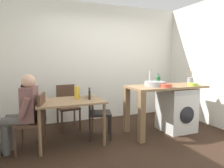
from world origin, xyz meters
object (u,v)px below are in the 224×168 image
object	(u,v)px
dining_table	(70,106)
vase	(77,93)
mixing_bowl	(166,85)
washing_machine	(176,109)
utensil_crock	(190,81)
seated_person	(24,109)
bottle_tall_green	(158,80)
colander	(193,84)
chair_opposite	(96,110)
chair_person_seat	(35,119)
chair_spare_by_wall	(67,104)

from	to	relation	value
dining_table	vase	world-z (taller)	vase
mixing_bowl	vase	bearing A→B (deg)	163.56
washing_machine	utensil_crock	world-z (taller)	utensil_crock
seated_person	vase	bearing A→B (deg)	-63.02
bottle_tall_green	mixing_bowl	size ratio (longest dim) A/B	0.93
mixing_bowl	vase	distance (m)	1.60
bottle_tall_green	utensil_crock	size ratio (longest dim) A/B	0.70
washing_machine	colander	distance (m)	0.59
washing_machine	vase	world-z (taller)	vase
washing_machine	seated_person	bearing A→B (deg)	178.45
chair_opposite	bottle_tall_green	bearing A→B (deg)	107.04
chair_opposite	mixing_bowl	world-z (taller)	mixing_bowl
chair_person_seat	seated_person	bearing A→B (deg)	90.00
chair_spare_by_wall	washing_machine	world-z (taller)	chair_spare_by_wall
dining_table	utensil_crock	xyz separation A→B (m)	(2.47, -0.10, 0.35)
mixing_bowl	colander	bearing A→B (deg)	-1.88
bottle_tall_green	chair_spare_by_wall	bearing A→B (deg)	158.67
utensil_crock	vase	bearing A→B (deg)	175.05
chair_opposite	colander	world-z (taller)	colander
washing_machine	vase	size ratio (longest dim) A/B	4.00
bottle_tall_green	colander	size ratio (longest dim) A/B	1.04
chair_spare_by_wall	seated_person	size ratio (longest dim) A/B	0.75
seated_person	bottle_tall_green	distance (m)	2.56
mixing_bowl	vase	xyz separation A→B (m)	(-1.53, 0.45, -0.11)
utensil_crock	colander	world-z (taller)	utensil_crock
chair_person_seat	chair_spare_by_wall	world-z (taller)	same
dining_table	seated_person	xyz separation A→B (m)	(-0.70, -0.08, 0.03)
utensil_crock	colander	xyz separation A→B (m)	(-0.18, -0.27, -0.04)
washing_machine	utensil_crock	distance (m)	0.67
chair_person_seat	vase	bearing A→B (deg)	-57.30
chair_person_seat	bottle_tall_green	bearing A→B (deg)	-69.52
chair_spare_by_wall	mixing_bowl	world-z (taller)	mixing_bowl
chair_spare_by_wall	mixing_bowl	size ratio (longest dim) A/B	4.00
mixing_bowl	seated_person	bearing A→B (deg)	173.45
chair_person_seat	mixing_bowl	distance (m)	2.28
seated_person	bottle_tall_green	bearing A→B (deg)	-70.80
dining_table	chair_spare_by_wall	xyz separation A→B (m)	(0.09, 0.77, -0.14)
chair_spare_by_wall	vase	bearing A→B (deg)	89.14
colander	chair_spare_by_wall	bearing A→B (deg)	152.44
utensil_crock	colander	bearing A→B (deg)	-123.70
chair_spare_by_wall	bottle_tall_green	size ratio (longest dim) A/B	4.31
seated_person	washing_machine	size ratio (longest dim) A/B	1.40
seated_person	utensil_crock	xyz separation A→B (m)	(3.17, -0.02, 0.32)
seated_person	bottle_tall_green	world-z (taller)	seated_person
chair_spare_by_wall	utensil_crock	xyz separation A→B (m)	(2.37, -0.87, 0.48)
washing_machine	bottle_tall_green	xyz separation A→B (m)	(-0.27, 0.25, 0.58)
chair_opposite	colander	distance (m)	1.91
dining_table	vase	xyz separation A→B (m)	(0.15, 0.10, 0.20)
chair_spare_by_wall	colander	distance (m)	2.51
chair_spare_by_wall	mixing_bowl	bearing A→B (deg)	138.91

